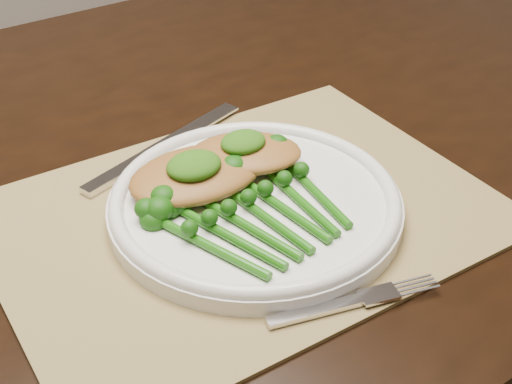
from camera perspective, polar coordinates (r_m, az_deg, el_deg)
dining_table at (r=1.06m, az=-8.23°, el=-14.66°), size 1.61×0.92×0.75m
placemat at (r=0.71m, az=-0.93°, el=-1.83°), size 0.49×0.37×0.00m
dinner_plate at (r=0.70m, az=-0.07°, el=-0.83°), size 0.29×0.29×0.03m
knife at (r=0.80m, az=-8.44°, el=3.02°), size 0.23×0.09×0.01m
fork at (r=0.62m, az=8.73°, el=-8.41°), size 0.16×0.06×0.00m
chicken_fillet_left at (r=0.71m, az=-4.81°, el=1.42°), size 0.15×0.11×0.03m
chicken_fillet_right at (r=0.74m, az=-0.81°, el=3.14°), size 0.14×0.13×0.02m
pesto_dollop_left at (r=0.70m, az=-5.00°, el=2.13°), size 0.06×0.05×0.02m
pesto_dollop_right at (r=0.73m, az=-1.04°, el=4.02°), size 0.05×0.04×0.02m
broccolini_bundle at (r=0.67m, az=0.51°, el=-1.85°), size 0.18×0.19×0.04m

